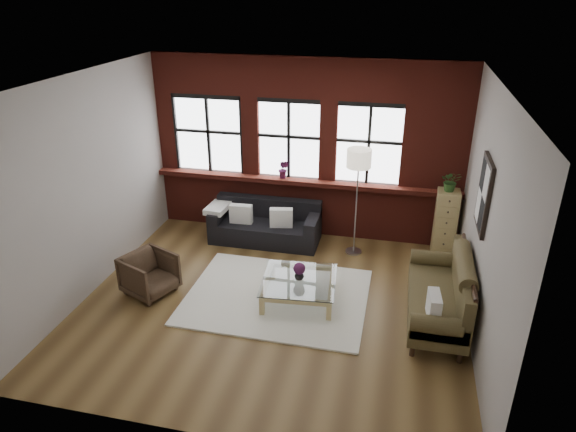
% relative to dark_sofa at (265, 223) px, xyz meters
% --- Properties ---
extents(floor, '(5.50, 5.50, 0.00)m').
position_rel_dark_sofa_xyz_m(floor, '(0.62, -1.90, -0.35)').
color(floor, brown).
rests_on(floor, ground).
extents(ceiling, '(5.50, 5.50, 0.00)m').
position_rel_dark_sofa_xyz_m(ceiling, '(0.62, -1.90, 2.85)').
color(ceiling, white).
rests_on(ceiling, ground).
extents(wall_back, '(5.50, 0.00, 5.50)m').
position_rel_dark_sofa_xyz_m(wall_back, '(0.62, 0.60, 1.25)').
color(wall_back, '#A8A29C').
rests_on(wall_back, ground).
extents(wall_front, '(5.50, 0.00, 5.50)m').
position_rel_dark_sofa_xyz_m(wall_front, '(0.62, -4.40, 1.25)').
color(wall_front, '#A8A29C').
rests_on(wall_front, ground).
extents(wall_left, '(0.00, 5.00, 5.00)m').
position_rel_dark_sofa_xyz_m(wall_left, '(-2.13, -1.90, 1.25)').
color(wall_left, '#A8A29C').
rests_on(wall_left, ground).
extents(wall_right, '(0.00, 5.00, 5.00)m').
position_rel_dark_sofa_xyz_m(wall_right, '(3.37, -1.90, 1.25)').
color(wall_right, '#A8A29C').
rests_on(wall_right, ground).
extents(brick_backwall, '(5.50, 0.12, 3.20)m').
position_rel_dark_sofa_xyz_m(brick_backwall, '(0.62, 0.54, 1.25)').
color(brick_backwall, maroon).
rests_on(brick_backwall, floor).
extents(sill_ledge, '(5.50, 0.30, 0.08)m').
position_rel_dark_sofa_xyz_m(sill_ledge, '(0.62, 0.45, 0.69)').
color(sill_ledge, maroon).
rests_on(sill_ledge, brick_backwall).
extents(window_left, '(1.38, 0.10, 1.50)m').
position_rel_dark_sofa_xyz_m(window_left, '(-1.18, 0.55, 1.40)').
color(window_left, black).
rests_on(window_left, brick_backwall).
extents(window_mid, '(1.38, 0.10, 1.50)m').
position_rel_dark_sofa_xyz_m(window_mid, '(0.32, 0.55, 1.40)').
color(window_mid, black).
rests_on(window_mid, brick_backwall).
extents(window_right, '(1.38, 0.10, 1.50)m').
position_rel_dark_sofa_xyz_m(window_right, '(1.72, 0.55, 1.40)').
color(window_right, black).
rests_on(window_right, brick_backwall).
extents(wall_poster, '(0.05, 0.74, 0.94)m').
position_rel_dark_sofa_xyz_m(wall_poster, '(3.34, -1.60, 1.50)').
color(wall_poster, black).
rests_on(wall_poster, wall_right).
extents(shag_rug, '(2.67, 2.10, 0.03)m').
position_rel_dark_sofa_xyz_m(shag_rug, '(0.65, -1.74, -0.34)').
color(shag_rug, white).
rests_on(shag_rug, floor).
extents(dark_sofa, '(1.94, 0.78, 0.70)m').
position_rel_dark_sofa_xyz_m(dark_sofa, '(0.00, 0.00, 0.00)').
color(dark_sofa, black).
rests_on(dark_sofa, floor).
extents(pillow_a, '(0.41, 0.16, 0.34)m').
position_rel_dark_sofa_xyz_m(pillow_a, '(-0.41, -0.10, 0.19)').
color(pillow_a, white).
rests_on(pillow_a, dark_sofa).
extents(pillow_b, '(0.42, 0.22, 0.34)m').
position_rel_dark_sofa_xyz_m(pillow_b, '(0.32, -0.10, 0.19)').
color(pillow_b, white).
rests_on(pillow_b, dark_sofa).
extents(vintage_settee, '(0.84, 1.89, 1.01)m').
position_rel_dark_sofa_xyz_m(vintage_settee, '(2.92, -1.81, 0.15)').
color(vintage_settee, '#4B4022').
rests_on(vintage_settee, floor).
extents(pillow_settee, '(0.17, 0.39, 0.34)m').
position_rel_dark_sofa_xyz_m(pillow_settee, '(2.84, -2.39, 0.26)').
color(pillow_settee, white).
rests_on(pillow_settee, vintage_settee).
extents(armchair, '(0.90, 0.89, 0.63)m').
position_rel_dark_sofa_xyz_m(armchair, '(-1.25, -2.02, -0.04)').
color(armchair, '#392A1C').
rests_on(armchair, floor).
extents(coffee_table, '(1.15, 1.15, 0.36)m').
position_rel_dark_sofa_xyz_m(coffee_table, '(0.98, -1.72, -0.18)').
color(coffee_table, tan).
rests_on(coffee_table, shag_rug).
extents(vase, '(0.19, 0.19, 0.15)m').
position_rel_dark_sofa_xyz_m(vase, '(0.98, -1.72, 0.07)').
color(vase, '#B2B2B2').
rests_on(vase, coffee_table).
extents(flowers, '(0.18, 0.18, 0.18)m').
position_rel_dark_sofa_xyz_m(flowers, '(0.98, -1.72, 0.18)').
color(flowers, '#521C46').
rests_on(flowers, vase).
extents(drawer_chest, '(0.36, 0.36, 1.18)m').
position_rel_dark_sofa_xyz_m(drawer_chest, '(3.10, 0.19, 0.24)').
color(drawer_chest, tan).
rests_on(drawer_chest, floor).
extents(potted_plant_top, '(0.32, 0.27, 0.35)m').
position_rel_dark_sofa_xyz_m(potted_plant_top, '(3.10, 0.19, 1.00)').
color(potted_plant_top, '#2D5923').
rests_on(potted_plant_top, drawer_chest).
extents(floor_lamp, '(0.40, 0.40, 2.02)m').
position_rel_dark_sofa_xyz_m(floor_lamp, '(1.61, -0.08, 0.66)').
color(floor_lamp, '#A5A5A8').
rests_on(floor_lamp, floor).
extents(sill_plant, '(0.23, 0.20, 0.34)m').
position_rel_dark_sofa_xyz_m(sill_plant, '(0.24, 0.42, 0.90)').
color(sill_plant, '#521C46').
rests_on(sill_plant, sill_ledge).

